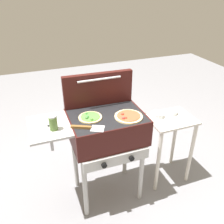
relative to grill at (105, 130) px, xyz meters
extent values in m
plane|color=gray|center=(0.01, 0.00, -0.76)|extent=(8.00, 8.00, 0.00)
cube|color=#38110F|center=(0.01, 0.00, 0.02)|extent=(0.64, 0.48, 0.24)
cube|color=black|center=(0.01, 0.00, 0.14)|extent=(0.61, 0.46, 0.01)
cube|color=#ACACAC|center=(-0.47, 0.00, 0.13)|extent=(0.32, 0.41, 0.02)
cube|color=#ACACAC|center=(-0.47, 0.00, 0.02)|extent=(0.02, 0.02, 0.24)
cube|color=#ACACAC|center=(0.01, -0.25, -0.15)|extent=(0.58, 0.02, 0.10)
cylinder|color=black|center=(-0.11, -0.27, -0.15)|extent=(0.04, 0.02, 0.04)
cylinder|color=black|center=(0.13, -0.27, -0.15)|extent=(0.04, 0.02, 0.04)
cylinder|color=#ACACAC|center=(-0.26, -0.19, -0.43)|extent=(0.04, 0.04, 0.66)
cylinder|color=#ACACAC|center=(0.28, -0.19, -0.43)|extent=(0.04, 0.04, 0.66)
cylinder|color=#ACACAC|center=(-0.26, 0.19, -0.43)|extent=(0.04, 0.04, 0.66)
cylinder|color=#ACACAC|center=(0.28, 0.19, -0.43)|extent=(0.04, 0.04, 0.66)
cube|color=#38110F|center=(0.01, 0.22, 0.29)|extent=(0.63, 0.07, 0.30)
cylinder|color=#B7B7BC|center=(0.01, 0.17, 0.40)|extent=(0.38, 0.02, 0.02)
cylinder|color=#E0C17F|center=(-0.13, 0.00, 0.15)|extent=(0.19, 0.19, 0.01)
cylinder|color=#4C8C38|center=(-0.13, 0.00, 0.16)|extent=(0.16, 0.16, 0.01)
sphere|color=#478E3E|center=(-0.15, 0.05, 0.17)|extent=(0.02, 0.02, 0.02)
sphere|color=#3E913D|center=(-0.15, 0.00, 0.17)|extent=(0.02, 0.02, 0.02)
sphere|color=#457338|center=(-0.17, -0.02, 0.17)|extent=(0.03, 0.03, 0.03)
sphere|color=#497A30|center=(-0.13, -0.06, 0.17)|extent=(0.02, 0.02, 0.02)
cylinder|color=beige|center=(0.18, -0.09, 0.15)|extent=(0.24, 0.24, 0.01)
cylinder|color=#D14C2D|center=(0.18, -0.09, 0.16)|extent=(0.19, 0.19, 0.01)
sphere|color=red|center=(0.13, -0.06, 0.17)|extent=(0.03, 0.03, 0.03)
sphere|color=#F03B34|center=(0.11, -0.13, 0.17)|extent=(0.03, 0.03, 0.03)
sphere|color=#BC432E|center=(0.14, -0.13, 0.17)|extent=(0.02, 0.02, 0.02)
cylinder|color=#4C6B2D|center=(-0.44, -0.06, 0.20)|extent=(0.06, 0.06, 0.11)
cylinder|color=silver|center=(-0.44, -0.06, 0.26)|extent=(0.06, 0.06, 0.01)
cube|color=#B7BABF|center=(-0.12, -0.18, 0.15)|extent=(0.13, 0.13, 0.01)
cube|color=brown|center=(-0.24, -0.12, 0.15)|extent=(0.15, 0.09, 0.02)
cube|color=beige|center=(0.67, 0.00, -0.03)|extent=(0.44, 0.36, 0.02)
cylinder|color=beige|center=(0.48, -0.15, -0.40)|extent=(0.04, 0.04, 0.71)
cylinder|color=beige|center=(0.86, -0.15, -0.40)|extent=(0.04, 0.04, 0.71)
cylinder|color=beige|center=(0.48, 0.15, -0.40)|extent=(0.04, 0.04, 0.71)
cylinder|color=beige|center=(0.86, 0.15, -0.40)|extent=(0.04, 0.04, 0.71)
cylinder|color=silver|center=(0.73, 0.07, 0.00)|extent=(0.09, 0.09, 0.04)
cylinder|color=#996B47|center=(0.73, 0.07, -0.01)|extent=(0.08, 0.08, 0.02)
cylinder|color=silver|center=(0.56, 0.07, 0.00)|extent=(0.12, 0.12, 0.04)
cylinder|color=#4C7533|center=(0.56, 0.07, -0.01)|extent=(0.10, 0.10, 0.02)
camera|label=1|loc=(-0.56, -1.67, 1.16)|focal=38.69mm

